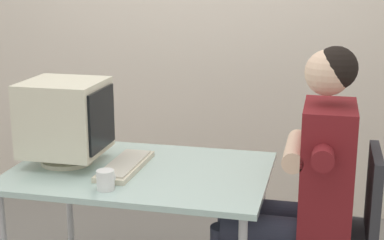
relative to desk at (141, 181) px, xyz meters
name	(u,v)px	position (x,y,z in m)	size (l,w,h in m)	color
desk	(141,181)	(0.00, 0.00, 0.00)	(1.18, 0.79, 0.71)	#B7B7BC
crt_monitor	(66,118)	(-0.37, 0.01, 0.28)	(0.37, 0.34, 0.40)	beige
keyboard	(125,165)	(-0.07, -0.01, 0.07)	(0.16, 0.43, 0.03)	beige
office_chair	(342,229)	(0.92, 0.03, -0.16)	(0.40, 0.40, 0.86)	#4C4C51
person_seated	(300,181)	(0.73, 0.03, 0.05)	(0.73, 0.57, 1.30)	maroon
desk_mug	(106,180)	(-0.06, -0.27, 0.10)	(0.08, 0.09, 0.08)	white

